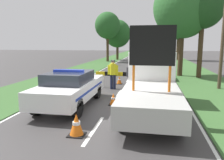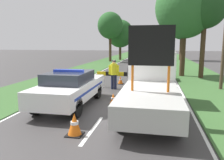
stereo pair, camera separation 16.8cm
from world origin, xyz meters
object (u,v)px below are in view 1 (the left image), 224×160
(traffic_cone_near_truck, at_px, (119,80))
(queued_car_sedan_silver, at_px, (151,58))
(traffic_cone_centre_front, at_px, (144,81))
(work_truck, at_px, (151,83))
(roadside_tree_mid_right, at_px, (179,25))
(roadside_tree_near_right, at_px, (183,8))
(roadside_tree_mid_left, at_px, (203,7))
(police_officer, at_px, (113,72))
(traffic_cone_behind_barrier, at_px, (113,99))
(queued_car_hatch_blue, at_px, (152,62))
(traffic_cone_near_police, at_px, (149,86))
(queued_car_suv_grey, at_px, (152,69))
(roadside_tree_near_left, at_px, (108,26))
(police_car, at_px, (70,88))
(roadside_tree_far_left, at_px, (118,34))
(utility_pole, at_px, (223,37))
(pedestrian_civilian, at_px, (132,74))
(traffic_cone_lane_edge, at_px, (76,125))
(road_barrier, at_px, (123,75))

(traffic_cone_near_truck, distance_m, queued_car_sedan_silver, 15.69)
(traffic_cone_centre_front, bearing_deg, work_truck, -84.27)
(queued_car_sedan_silver, bearing_deg, roadside_tree_mid_right, -117.73)
(roadside_tree_near_right, height_order, roadside_tree_mid_left, roadside_tree_near_right)
(police_officer, distance_m, roadside_tree_mid_left, 9.55)
(traffic_cone_behind_barrier, height_order, queued_car_hatch_blue, queued_car_hatch_blue)
(traffic_cone_near_police, bearing_deg, queued_car_hatch_blue, 89.43)
(traffic_cone_near_truck, height_order, queued_car_suv_grey, queued_car_suv_grey)
(traffic_cone_centre_front, distance_m, roadside_tree_near_left, 20.72)
(police_car, xyz_separation_m, roadside_tree_far_left, (-2.41, 28.48, 3.61))
(traffic_cone_near_truck, relative_size, utility_pole, 0.09)
(queued_car_suv_grey, bearing_deg, police_officer, 61.88)
(police_car, relative_size, roadside_tree_near_right, 0.60)
(queued_car_hatch_blue, bearing_deg, roadside_tree_far_left, -67.02)
(pedestrian_civilian, distance_m, utility_pole, 5.88)
(police_car, relative_size, queued_car_hatch_blue, 1.07)
(work_truck, relative_size, roadside_tree_near_left, 0.81)
(queued_car_suv_grey, distance_m, roadside_tree_near_left, 18.07)
(queued_car_suv_grey, bearing_deg, roadside_tree_far_left, -73.38)
(police_officer, xyz_separation_m, roadside_tree_far_left, (-3.64, 24.57, 3.37))
(roadside_tree_near_left, bearing_deg, work_truck, -74.19)
(traffic_cone_near_truck, height_order, roadside_tree_near_left, roadside_tree_near_left)
(queued_car_sedan_silver, xyz_separation_m, roadside_tree_near_right, (2.56, -10.81, 4.88))
(roadside_tree_mid_left, height_order, roadside_tree_far_left, roadside_tree_mid_left)
(traffic_cone_near_truck, bearing_deg, queued_car_suv_grey, 49.83)
(roadside_tree_far_left, bearing_deg, roadside_tree_mid_left, -62.55)
(traffic_cone_near_police, distance_m, queued_car_sedan_silver, 17.10)
(work_truck, height_order, traffic_cone_centre_front, work_truck)
(traffic_cone_behind_barrier, bearing_deg, pedestrian_civilian, 79.67)
(police_officer, distance_m, utility_pole, 6.84)
(queued_car_suv_grey, bearing_deg, work_truck, 89.64)
(traffic_cone_lane_edge, relative_size, queued_car_suv_grey, 0.17)
(road_barrier, xyz_separation_m, traffic_cone_centre_front, (1.26, 0.92, -0.48))
(traffic_cone_centre_front, bearing_deg, roadside_tree_near_left, 108.40)
(work_truck, relative_size, roadside_tree_mid_right, 0.75)
(road_barrier, bearing_deg, traffic_cone_near_police, -11.67)
(queued_car_hatch_blue, height_order, roadside_tree_near_right, roadside_tree_near_right)
(utility_pole, bearing_deg, police_car, -146.33)
(traffic_cone_near_truck, bearing_deg, queued_car_sedan_silver, 82.61)
(pedestrian_civilian, distance_m, roadside_tree_mid_left, 9.17)
(traffic_cone_centre_front, distance_m, traffic_cone_near_truck, 1.72)
(police_officer, bearing_deg, traffic_cone_lane_edge, 72.23)
(traffic_cone_behind_barrier, distance_m, roadside_tree_mid_left, 11.98)
(traffic_cone_centre_front, bearing_deg, roadside_tree_near_right, 60.42)
(police_car, height_order, traffic_cone_near_truck, police_car)
(traffic_cone_near_truck, height_order, traffic_cone_behind_barrier, traffic_cone_near_truck)
(traffic_cone_lane_edge, bearing_deg, queued_car_hatch_blue, 83.06)
(police_officer, height_order, roadside_tree_near_right, roadside_tree_near_right)
(traffic_cone_centre_front, bearing_deg, queued_car_hatch_blue, 87.09)
(work_truck, xyz_separation_m, roadside_tree_near_right, (2.38, 10.24, 4.57))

